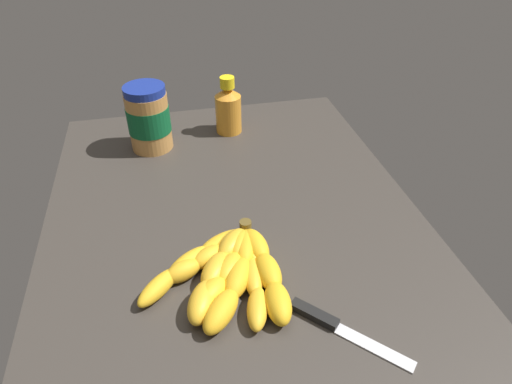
# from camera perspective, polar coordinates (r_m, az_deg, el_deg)

# --- Properties ---
(ground_plane) EXTENTS (0.88, 0.66, 0.04)m
(ground_plane) POSITION_cam_1_polar(r_m,az_deg,el_deg) (0.80, -2.77, -4.26)
(ground_plane) COLOR #38332D
(banana_bunch) EXTENTS (0.21, 0.22, 0.04)m
(banana_bunch) POSITION_cam_1_polar(r_m,az_deg,el_deg) (0.67, -3.33, -10.07)
(banana_bunch) COLOR gold
(banana_bunch) RESTS_ON ground_plane
(peanut_butter_jar) EXTENTS (0.09, 0.09, 0.14)m
(peanut_butter_jar) POSITION_cam_1_polar(r_m,az_deg,el_deg) (0.97, -13.77, 9.28)
(peanut_butter_jar) COLOR #BF8442
(peanut_butter_jar) RESTS_ON ground_plane
(honey_bottle) EXTENTS (0.06, 0.06, 0.13)m
(honey_bottle) POSITION_cam_1_polar(r_m,az_deg,el_deg) (1.02, -3.63, 10.80)
(honey_bottle) COLOR orange
(honey_bottle) RESTS_ON ground_plane
(butter_knife) EXTENTS (0.14, 0.13, 0.01)m
(butter_knife) POSITION_cam_1_polar(r_m,az_deg,el_deg) (0.63, 10.66, -16.87)
(butter_knife) COLOR silver
(butter_knife) RESTS_ON ground_plane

